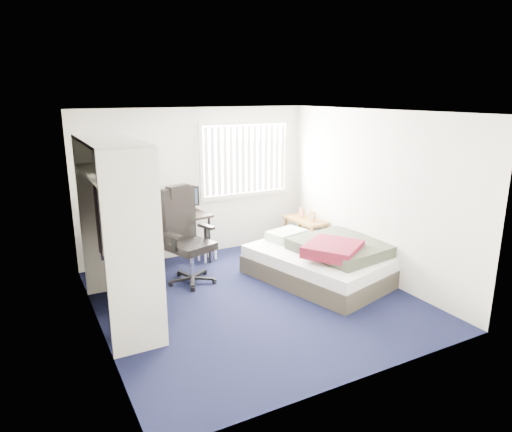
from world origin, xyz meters
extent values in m
plane|color=black|center=(0.00, 0.00, 0.00)|extent=(4.20, 4.20, 0.00)
plane|color=silver|center=(0.00, 2.10, 1.25)|extent=(4.00, 0.00, 4.00)
plane|color=silver|center=(0.00, -2.10, 1.25)|extent=(4.00, 0.00, 4.00)
plane|color=silver|center=(-2.00, 0.00, 1.25)|extent=(0.00, 4.20, 4.20)
plane|color=silver|center=(2.00, 0.00, 1.25)|extent=(0.00, 4.20, 4.20)
plane|color=white|center=(0.00, 0.00, 2.50)|extent=(4.20, 4.20, 0.00)
cube|color=white|center=(0.90, 2.08, 1.60)|extent=(1.60, 0.02, 1.20)
cube|color=beige|center=(0.90, 2.05, 2.23)|extent=(1.72, 0.06, 0.06)
cube|color=beige|center=(0.90, 2.05, 0.97)|extent=(1.72, 0.06, 0.06)
cube|color=white|center=(0.90, 2.02, 1.60)|extent=(1.60, 0.04, 1.16)
cube|color=beige|center=(-1.70, -0.60, 1.10)|extent=(0.60, 0.04, 2.20)
cube|color=beige|center=(-1.70, 1.20, 1.10)|extent=(0.60, 0.04, 2.20)
cube|color=beige|center=(-1.70, 0.30, 2.20)|extent=(0.60, 1.80, 0.04)
cube|color=beige|center=(-1.70, 0.30, 1.82)|extent=(0.56, 1.74, 0.03)
cylinder|color=silver|center=(-1.70, 0.30, 1.70)|extent=(0.03, 1.72, 0.03)
cube|color=#26262B|center=(-1.70, 0.20, 1.25)|extent=(0.38, 1.10, 0.90)
cube|color=beige|center=(-1.38, 0.75, 1.10)|extent=(0.03, 0.90, 2.20)
cube|color=white|center=(-1.70, -0.15, 1.96)|extent=(0.38, 0.30, 0.24)
cube|color=gray|center=(-1.70, 0.35, 1.95)|extent=(0.34, 0.28, 0.22)
cube|color=black|center=(-0.84, 1.73, 0.81)|extent=(1.79, 1.07, 0.04)
cylinder|color=black|center=(-1.55, 1.27, 0.39)|extent=(0.04, 0.04, 0.79)
cylinder|color=black|center=(-1.66, 1.92, 0.39)|extent=(0.04, 0.04, 0.79)
cylinder|color=black|center=(-0.02, 1.54, 0.39)|extent=(0.04, 0.04, 0.79)
cylinder|color=black|center=(-0.13, 2.19, 0.39)|extent=(0.04, 0.04, 0.79)
cube|color=white|center=(-1.39, 1.77, 1.11)|extent=(0.50, 0.12, 0.36)
cube|color=white|center=(-1.39, 1.77, 1.11)|extent=(0.44, 0.09, 0.31)
cube|color=black|center=(-0.81, 1.87, 1.09)|extent=(0.48, 0.12, 0.32)
cube|color=#1E2838|center=(-0.81, 1.87, 1.09)|extent=(0.42, 0.08, 0.27)
cube|color=black|center=(-0.28, 1.92, 1.09)|extent=(0.48, 0.12, 0.32)
cube|color=#1E2838|center=(-0.28, 1.92, 1.09)|extent=(0.42, 0.08, 0.27)
cube|color=white|center=(-0.98, 1.59, 0.83)|extent=(0.42, 0.21, 0.02)
cube|color=black|center=(-0.65, 1.65, 0.84)|extent=(0.08, 0.11, 0.02)
cylinder|color=silver|center=(-0.50, 1.73, 0.91)|extent=(0.08, 0.08, 0.16)
cube|color=white|center=(-0.84, 1.73, 0.83)|extent=(0.35, 0.33, 0.00)
cube|color=black|center=(-0.55, 0.94, 0.07)|extent=(0.86, 0.86, 0.13)
cylinder|color=silver|center=(-0.55, 0.94, 0.30)|extent=(0.07, 0.07, 0.45)
cube|color=black|center=(-0.55, 0.94, 0.56)|extent=(0.72, 0.72, 0.11)
cube|color=black|center=(-0.64, 1.18, 1.01)|extent=(0.56, 0.30, 0.78)
cube|color=black|center=(-0.64, 1.18, 1.34)|extent=(0.36, 0.24, 0.18)
cube|color=black|center=(-0.83, 0.83, 0.79)|extent=(0.18, 0.32, 0.04)
cube|color=black|center=(-0.26, 1.04, 0.79)|extent=(0.18, 0.32, 0.04)
cube|color=white|center=(0.00, 1.71, 0.24)|extent=(0.38, 0.35, 0.03)
cylinder|color=white|center=(-0.08, 1.59, 0.12)|extent=(0.04, 0.04, 0.23)
cylinder|color=white|center=(-0.14, 1.74, 0.12)|extent=(0.04, 0.04, 0.23)
cylinder|color=white|center=(0.14, 1.67, 0.12)|extent=(0.04, 0.04, 0.23)
cylinder|color=white|center=(0.08, 1.83, 0.12)|extent=(0.04, 0.04, 0.23)
cube|color=brown|center=(1.75, 1.37, 0.55)|extent=(0.47, 0.85, 0.04)
cube|color=brown|center=(1.61, 0.99, 0.26)|extent=(0.04, 0.04, 0.53)
cube|color=brown|center=(1.56, 1.73, 0.26)|extent=(0.04, 0.04, 0.53)
cube|color=brown|center=(1.94, 1.01, 0.26)|extent=(0.04, 0.04, 0.53)
cube|color=brown|center=(1.89, 1.75, 0.26)|extent=(0.04, 0.04, 0.53)
cube|color=brown|center=(1.76, 1.18, 0.66)|extent=(0.03, 0.14, 0.18)
cube|color=brown|center=(1.74, 1.49, 0.66)|extent=(0.03, 0.14, 0.18)
cube|color=#393329|center=(1.25, 0.18, 0.13)|extent=(2.01, 2.37, 0.27)
cube|color=white|center=(1.25, 0.18, 0.35)|extent=(1.96, 2.32, 0.18)
cube|color=beige|center=(1.06, 0.90, 0.51)|extent=(0.68, 0.54, 0.14)
cube|color=#303628|center=(1.46, -0.02, 0.51)|extent=(1.33, 1.43, 0.18)
cube|color=#540E19|center=(1.15, -0.21, 0.59)|extent=(1.01, 1.00, 0.16)
cube|color=#A08950|center=(-1.65, -0.12, 0.15)|extent=(0.46, 0.39, 0.29)
camera|label=1|loc=(-2.66, -5.08, 2.72)|focal=32.00mm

